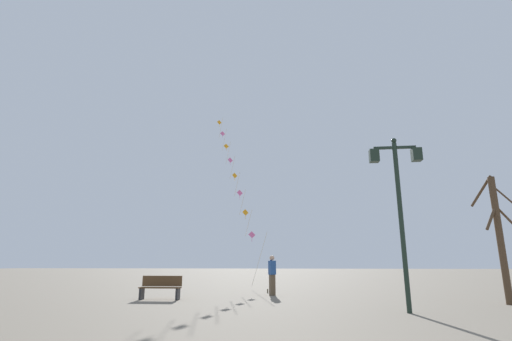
# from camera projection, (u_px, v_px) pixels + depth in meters

# --- Properties ---
(ground_plane) EXTENTS (160.00, 160.00, 0.00)m
(ground_plane) POSITION_uv_depth(u_px,v_px,m) (306.00, 288.00, 21.82)
(ground_plane) COLOR #756B5B
(twin_lantern_lamp_post) EXTENTS (1.56, 0.28, 5.20)m
(twin_lantern_lamp_post) POSITION_uv_depth(u_px,v_px,m) (398.00, 188.00, 11.46)
(twin_lantern_lamp_post) COLOR #1E2D23
(twin_lantern_lamp_post) RESTS_ON ground_plane
(kite_train) EXTENTS (4.86, 9.83, 12.74)m
(kite_train) POSITION_uv_depth(u_px,v_px,m) (236.00, 179.00, 24.72)
(kite_train) COLOR brown
(kite_train) RESTS_ON ground_plane
(kite_flyer) EXTENTS (0.39, 0.62, 1.71)m
(kite_flyer) POSITION_uv_depth(u_px,v_px,m) (272.00, 274.00, 16.72)
(kite_flyer) COLOR brown
(kite_flyer) RESTS_ON ground_plane
(bare_tree) EXTENTS (1.66, 1.33, 4.53)m
(bare_tree) POSITION_uv_depth(u_px,v_px,m) (499.00, 234.00, 13.34)
(bare_tree) COLOR #4C3826
(bare_tree) RESTS_ON ground_plane
(park_bench) EXTENTS (1.61, 0.47, 0.89)m
(park_bench) POSITION_uv_depth(u_px,v_px,m) (161.00, 288.00, 14.65)
(park_bench) COLOR brown
(park_bench) RESTS_ON ground_plane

